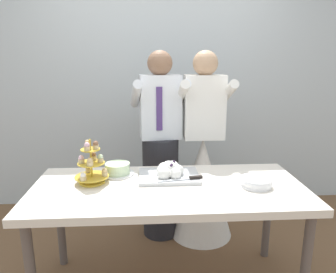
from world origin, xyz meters
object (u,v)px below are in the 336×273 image
Objects in this scene: main_cake_tray at (169,172)px; person_groom at (160,157)px; person_bride at (202,174)px; plate_stack at (256,182)px; round_cake at (117,169)px; dessert_table at (169,196)px; cupcake_stand at (91,166)px.

main_cake_tray is 0.26× the size of person_groom.
main_cake_tray is 0.69m from person_bride.
person_groom is (-0.04, 0.58, -0.07)m from main_cake_tray.
plate_stack is 0.98m from person_groom.
plate_stack is 0.88× the size of round_cake.
dessert_table is 0.58m from plate_stack.
person_bride is at bearing -5.09° from person_groom.
round_cake is (0.16, 0.15, -0.08)m from cupcake_stand.
person_bride is at bearing 107.08° from plate_stack.
cupcake_stand is (-0.51, 0.09, 0.19)m from dessert_table.
dessert_table is 1.08× the size of person_groom.
person_bride is at bearing 58.68° from main_cake_tray.
round_cake is 0.14× the size of person_bride.
main_cake_tray is at bearing -13.79° from round_cake.
person_groom is (-0.60, 0.77, -0.06)m from plate_stack.
dessert_table is at bearing -33.69° from round_cake.
main_cake_tray is at bearing 84.94° from dessert_table.
person_bride reaches higher than cupcake_stand.
cupcake_stand is 0.82m from person_groom.
person_groom is 1.00× the size of person_bride.
cupcake_stand is 1.10m from person_bride.
plate_stack is 0.13× the size of person_bride.
round_cake reaches higher than plate_stack.
main_cake_tray is (0.53, 0.06, -0.08)m from cupcake_stand.
main_cake_tray reaches higher than round_cake.
cupcake_stand reaches higher than round_cake.
plate_stack is (1.09, -0.13, -0.09)m from cupcake_stand.
plate_stack is at bearing -3.79° from dessert_table.
dessert_table is 4.14× the size of main_cake_tray.
person_bride is (0.70, 0.46, -0.23)m from round_cake.
person_groom reaches higher than cupcake_stand.
plate_stack is 0.13× the size of person_groom.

